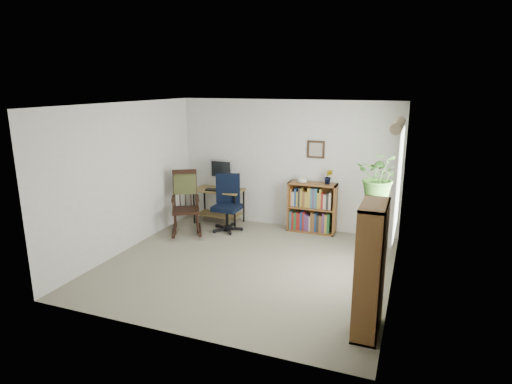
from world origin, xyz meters
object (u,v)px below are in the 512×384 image
at_px(desk, 219,206).
at_px(tall_bookshelf, 370,270).
at_px(office_chair, 227,203).
at_px(low_bookshelf, 312,208).
at_px(rocking_chair, 186,202).

distance_m(desk, tall_bookshelf, 4.32).
height_order(office_chair, tall_bookshelf, tall_bookshelf).
bearing_deg(low_bookshelf, tall_bookshelf, -65.64).
height_order(desk, office_chair, office_chair).
distance_m(office_chair, rocking_chair, 0.75).
height_order(rocking_chair, tall_bookshelf, tall_bookshelf).
distance_m(rocking_chair, low_bookshelf, 2.32).
height_order(low_bookshelf, tall_bookshelf, tall_bookshelf).
height_order(desk, tall_bookshelf, tall_bookshelf).
height_order(desk, low_bookshelf, low_bookshelf).
bearing_deg(rocking_chair, office_chair, -1.95).
height_order(desk, rocking_chair, rocking_chair).
relative_size(desk, low_bookshelf, 1.01).
height_order(office_chair, low_bookshelf, office_chair).
bearing_deg(desk, low_bookshelf, 3.74).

